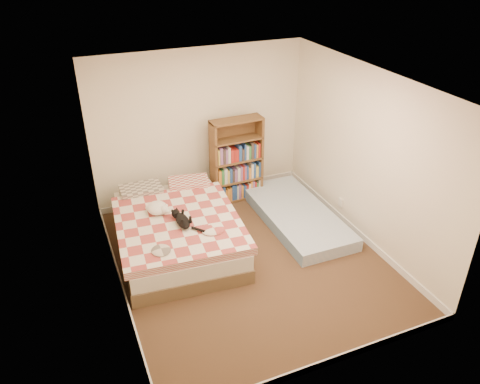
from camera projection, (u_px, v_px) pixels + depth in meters
name	position (u px, v px, depth m)	size (l,w,h in m)	color
room	(250.00, 183.00, 5.93)	(3.51, 4.01, 2.51)	#3F2C1B
bed	(176.00, 229.00, 6.68)	(1.80, 2.37, 0.60)	brown
bookshelf	(236.00, 169.00, 7.77)	(0.86, 0.31, 1.42)	brown
floor_mattress	(296.00, 215.00, 7.33)	(0.97, 2.16, 0.19)	#779DC7
black_cat	(182.00, 220.00, 6.29)	(0.25, 0.64, 0.14)	black
white_dog	(158.00, 208.00, 6.52)	(0.33, 0.36, 0.15)	white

